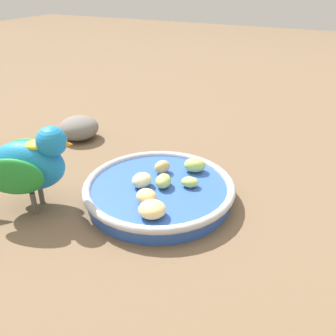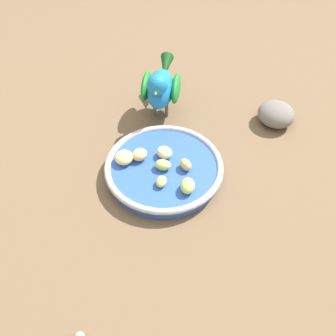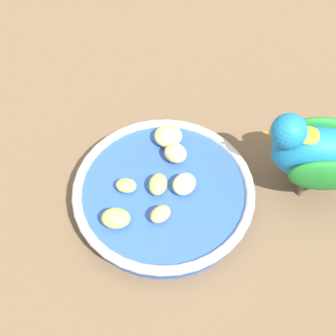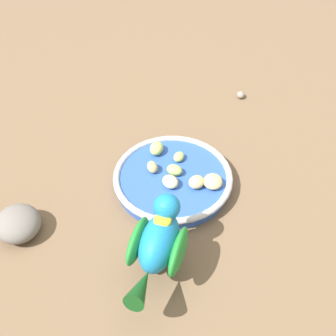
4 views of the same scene
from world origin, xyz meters
name	(u,v)px [view 3 (image 3 of 4)]	position (x,y,z in m)	size (l,w,h in m)	color
ground_plane	(156,204)	(0.00, 0.00, 0.00)	(4.00, 4.00, 0.00)	brown
feeding_bowl	(164,193)	(0.01, 0.01, 0.02)	(0.23, 0.23, 0.03)	#2D56B7
apple_piece_0	(159,185)	(0.00, 0.01, 0.04)	(0.03, 0.02, 0.02)	#B2CC66
apple_piece_1	(184,184)	(0.03, 0.02, 0.04)	(0.03, 0.03, 0.02)	beige
apple_piece_2	(168,136)	(-0.02, 0.08, 0.04)	(0.04, 0.04, 0.02)	#E5C67F
apple_piece_3	(160,214)	(0.02, -0.03, 0.04)	(0.03, 0.02, 0.02)	tan
apple_piece_4	(116,218)	(-0.02, -0.06, 0.04)	(0.03, 0.03, 0.02)	#B2CC66
apple_piece_5	(176,154)	(0.00, 0.06, 0.04)	(0.03, 0.03, 0.02)	#E5C67F
apple_piece_6	(126,186)	(-0.04, -0.01, 0.03)	(0.03, 0.02, 0.02)	#B2CC66
parrot	(319,151)	(0.17, 0.11, 0.08)	(0.18, 0.11, 0.13)	#59544C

